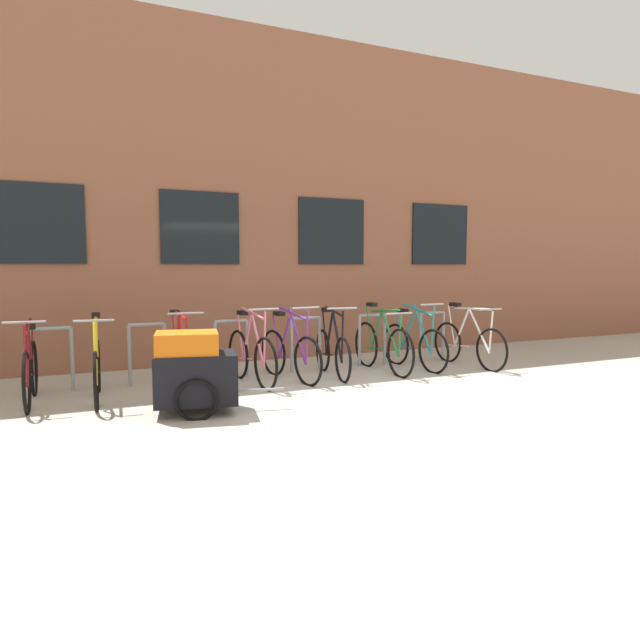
{
  "coord_description": "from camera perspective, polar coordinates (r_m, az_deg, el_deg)",
  "views": [
    {
      "loc": [
        -3.46,
        -6.3,
        1.65
      ],
      "look_at": [
        0.23,
        1.6,
        0.83
      ],
      "focal_mm": 32.43,
      "sensor_mm": 36.0,
      "label": 1
    }
  ],
  "objects": [
    {
      "name": "ground_plane",
      "position": [
        7.38,
        3.7,
        -7.55
      ],
      "size": [
        42.0,
        42.0,
        0.0
      ],
      "primitive_type": "plane",
      "color": "#B2ADA0"
    },
    {
      "name": "storefront_building",
      "position": [
        13.6,
        -10.33,
        10.27
      ],
      "size": [
        28.0,
        7.22,
        5.67
      ],
      "color": "brown",
      "rests_on": "ground"
    },
    {
      "name": "bike_rack",
      "position": [
        8.8,
        -5.01,
        -2.07
      ],
      "size": [
        6.53,
        0.05,
        0.87
      ],
      "color": "gray",
      "rests_on": "ground"
    },
    {
      "name": "bicycle_purple",
      "position": [
        8.38,
        -3.0,
        -3.3
      ],
      "size": [
        0.44,
        1.66,
        1.11
      ],
      "color": "black",
      "rests_on": "ground"
    },
    {
      "name": "bicycle_yellow",
      "position": [
        7.63,
        -21.15,
        -4.48
      ],
      "size": [
        0.44,
        1.79,
        1.07
      ],
      "color": "black",
      "rests_on": "ground"
    },
    {
      "name": "bicycle_pink",
      "position": [
        8.17,
        -6.81,
        -3.49
      ],
      "size": [
        0.44,
        1.71,
        1.11
      ],
      "color": "black",
      "rests_on": "ground"
    },
    {
      "name": "bicycle_green",
      "position": [
        9.09,
        6.17,
        -2.54
      ],
      "size": [
        0.44,
        1.83,
        1.08
      ],
      "color": "black",
      "rests_on": "ground"
    },
    {
      "name": "bicycle_red",
      "position": [
        7.85,
        -13.62,
        -4.03
      ],
      "size": [
        0.44,
        1.74,
        1.1
      ],
      "color": "black",
      "rests_on": "ground"
    },
    {
      "name": "bicycle_teal",
      "position": [
        9.43,
        9.23,
        -2.41
      ],
      "size": [
        0.44,
        1.66,
        1.09
      ],
      "color": "black",
      "rests_on": "ground"
    },
    {
      "name": "bicycle_black",
      "position": [
        8.68,
        1.23,
        -3.06
      ],
      "size": [
        0.44,
        1.64,
        1.08
      ],
      "color": "black",
      "rests_on": "ground"
    },
    {
      "name": "bicycle_white",
      "position": [
        9.83,
        14.44,
        -2.19
      ],
      "size": [
        0.44,
        1.78,
        1.05
      ],
      "color": "black",
      "rests_on": "ground"
    },
    {
      "name": "bicycle_maroon",
      "position": [
        7.77,
        -26.68,
        -4.55
      ],
      "size": [
        0.44,
        1.72,
        1.05
      ],
      "color": "black",
      "rests_on": "ground"
    },
    {
      "name": "bike_trailer",
      "position": [
        6.64,
        -12.34,
        -4.92
      ],
      "size": [
        1.48,
        0.78,
        0.94
      ],
      "color": "black",
      "rests_on": "ground"
    }
  ]
}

